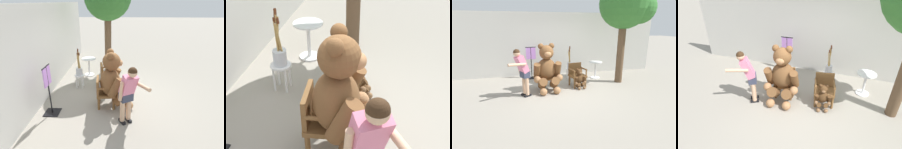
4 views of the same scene
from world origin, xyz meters
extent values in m
plane|color=gray|center=(0.00, 0.00, 0.00)|extent=(60.00, 60.00, 0.00)
cube|color=beige|center=(0.00, 2.40, 1.40)|extent=(10.00, 0.16, 2.80)
cube|color=brown|center=(-0.59, 0.43, 0.41)|extent=(0.60, 0.56, 0.07)
cylinder|color=brown|center=(-0.80, 0.20, 0.18)|extent=(0.07, 0.07, 0.37)
cylinder|color=brown|center=(-0.34, 0.24, 0.18)|extent=(0.07, 0.07, 0.37)
cylinder|color=brown|center=(-0.83, 0.62, 0.18)|extent=(0.07, 0.07, 0.37)
cylinder|color=brown|center=(-0.38, 0.66, 0.18)|extent=(0.07, 0.07, 0.37)
cube|color=brown|center=(-0.61, 0.66, 0.65)|extent=(0.52, 0.10, 0.42)
cylinder|color=brown|center=(-0.84, 0.41, 0.66)|extent=(0.09, 0.48, 0.06)
cylinder|color=brown|center=(-0.82, 0.20, 0.55)|extent=(0.05, 0.05, 0.22)
cylinder|color=brown|center=(-0.34, 0.45, 0.66)|extent=(0.09, 0.48, 0.06)
cylinder|color=brown|center=(-0.32, 0.24, 0.55)|extent=(0.05, 0.05, 0.22)
cube|color=brown|center=(0.59, 0.43, 0.41)|extent=(0.65, 0.62, 0.07)
cylinder|color=brown|center=(0.40, 0.18, 0.18)|extent=(0.07, 0.07, 0.37)
cylinder|color=brown|center=(0.85, 0.27, 0.18)|extent=(0.07, 0.07, 0.37)
cylinder|color=brown|center=(0.32, 0.59, 0.18)|extent=(0.07, 0.07, 0.37)
cylinder|color=brown|center=(0.77, 0.68, 0.18)|extent=(0.07, 0.07, 0.37)
cube|color=brown|center=(0.54, 0.66, 0.65)|extent=(0.52, 0.16, 0.42)
cylinder|color=brown|center=(0.34, 0.38, 0.66)|extent=(0.15, 0.48, 0.06)
cylinder|color=brown|center=(0.38, 0.18, 0.55)|extent=(0.05, 0.05, 0.22)
cylinder|color=brown|center=(0.83, 0.48, 0.66)|extent=(0.15, 0.48, 0.06)
cylinder|color=brown|center=(0.87, 0.28, 0.55)|extent=(0.05, 0.05, 0.22)
ellipsoid|color=brown|center=(-0.59, 0.31, 0.75)|extent=(0.72, 0.62, 0.78)
sphere|color=brown|center=(-0.58, 0.27, 1.35)|extent=(0.49, 0.49, 0.49)
ellipsoid|color=#A47148|center=(-0.57, 0.06, 1.32)|extent=(0.25, 0.20, 0.18)
sphere|color=black|center=(-0.57, 0.06, 1.33)|extent=(0.07, 0.07, 0.07)
sphere|color=brown|center=(-0.77, 0.28, 1.56)|extent=(0.19, 0.19, 0.19)
sphere|color=brown|center=(-0.40, 0.31, 1.56)|extent=(0.19, 0.19, 0.19)
cylinder|color=brown|center=(-0.94, 0.15, 0.75)|extent=(0.25, 0.45, 0.59)
sphere|color=#A47148|center=(-0.95, 0.00, 0.49)|extent=(0.23, 0.23, 0.23)
cylinder|color=brown|center=(-0.22, 0.21, 0.75)|extent=(0.25, 0.45, 0.59)
sphere|color=#A47148|center=(-0.18, 0.06, 0.49)|extent=(0.23, 0.23, 0.23)
cylinder|color=brown|center=(-0.77, 0.01, 0.33)|extent=(0.32, 0.50, 0.46)
sphere|color=#A47148|center=(-0.77, -0.22, 0.12)|extent=(0.25, 0.25, 0.25)
cylinder|color=brown|center=(-0.36, 0.04, 0.33)|extent=(0.32, 0.50, 0.46)
sphere|color=#A47148|center=(-0.32, -0.19, 0.12)|extent=(0.25, 0.25, 0.25)
ellipsoid|color=#4C3019|center=(0.59, 0.25, 0.34)|extent=(0.35, 0.31, 0.35)
sphere|color=#4C3019|center=(0.59, 0.24, 0.61)|extent=(0.22, 0.22, 0.22)
ellipsoid|color=brown|center=(0.61, 0.14, 0.59)|extent=(0.12, 0.10, 0.08)
sphere|color=black|center=(0.61, 0.14, 0.60)|extent=(0.03, 0.03, 0.03)
sphere|color=#4C3019|center=(0.51, 0.23, 0.70)|extent=(0.09, 0.09, 0.09)
sphere|color=#4C3019|center=(0.67, 0.26, 0.70)|extent=(0.09, 0.09, 0.09)
cylinder|color=#4C3019|center=(0.44, 0.16, 0.34)|extent=(0.13, 0.21, 0.26)
sphere|color=brown|center=(0.45, 0.09, 0.22)|extent=(0.10, 0.10, 0.10)
cylinder|color=#4C3019|center=(0.76, 0.23, 0.34)|extent=(0.13, 0.21, 0.26)
sphere|color=brown|center=(0.78, 0.16, 0.22)|extent=(0.10, 0.10, 0.10)
cylinder|color=#4C3019|center=(0.52, 0.11, 0.15)|extent=(0.17, 0.24, 0.21)
sphere|color=brown|center=(0.53, 0.00, 0.06)|extent=(0.11, 0.11, 0.11)
cylinder|color=#4C3019|center=(0.70, 0.14, 0.15)|extent=(0.17, 0.24, 0.21)
sphere|color=brown|center=(0.73, 0.04, 0.06)|extent=(0.11, 0.11, 0.11)
cube|color=black|center=(-1.38, -0.03, 0.03)|extent=(0.25, 0.20, 0.06)
cylinder|color=tan|center=(-1.38, -0.03, 0.47)|extent=(0.12, 0.12, 0.82)
cube|color=black|center=(-1.30, -0.18, 0.03)|extent=(0.25, 0.20, 0.06)
cylinder|color=tan|center=(-1.30, -0.18, 0.47)|extent=(0.12, 0.12, 0.82)
cube|color=#33384C|center=(-1.34, -0.11, 0.75)|extent=(0.34, 0.37, 0.24)
cube|color=pink|center=(-1.42, -0.15, 1.07)|extent=(0.48, 0.46, 0.58)
sphere|color=tan|center=(-1.54, -0.22, 1.43)|extent=(0.21, 0.21, 0.21)
sphere|color=#382314|center=(-1.54, -0.22, 1.45)|extent=(0.21, 0.21, 0.21)
cylinder|color=tan|center=(-1.55, -0.44, 1.12)|extent=(0.53, 0.35, 0.13)
cylinder|color=tan|center=(-1.51, 0.02, 0.95)|extent=(0.19, 0.16, 0.51)
cylinder|color=white|center=(0.55, 1.45, 0.45)|extent=(0.34, 0.34, 0.03)
cylinder|color=white|center=(0.65, 1.54, 0.22)|extent=(0.04, 0.04, 0.43)
cylinder|color=white|center=(0.45, 1.54, 0.22)|extent=(0.04, 0.04, 0.43)
cylinder|color=white|center=(0.65, 1.35, 0.22)|extent=(0.04, 0.04, 0.43)
cylinder|color=white|center=(0.45, 1.35, 0.22)|extent=(0.04, 0.04, 0.43)
cylinder|color=silver|center=(0.55, 1.45, 0.59)|extent=(0.22, 0.22, 0.26)
cylinder|color=tan|center=(0.55, 1.44, 0.91)|extent=(0.04, 0.10, 0.74)
cylinder|color=#592D19|center=(0.55, 1.44, 1.32)|extent=(0.05, 0.05, 0.09)
cylinder|color=tan|center=(0.53, 1.46, 0.86)|extent=(0.07, 0.06, 0.65)
cylinder|color=#592D19|center=(0.53, 1.46, 1.23)|extent=(0.05, 0.05, 0.09)
cylinder|color=tan|center=(0.51, 1.40, 0.86)|extent=(0.09, 0.08, 0.65)
cylinder|color=#592D19|center=(0.51, 1.40, 1.23)|extent=(0.05, 0.05, 0.09)
cylinder|color=tan|center=(0.55, 1.44, 0.93)|extent=(0.09, 0.06, 0.78)
cylinder|color=#592D19|center=(0.55, 1.44, 1.36)|extent=(0.05, 0.05, 0.09)
cylinder|color=tan|center=(0.54, 1.44, 0.88)|extent=(0.07, 0.08, 0.68)
cylinder|color=#592D19|center=(0.54, 1.44, 1.25)|extent=(0.05, 0.05, 0.09)
cylinder|color=white|center=(1.67, 1.30, 0.70)|extent=(0.56, 0.56, 0.03)
cylinder|color=white|center=(1.67, 1.30, 0.34)|extent=(0.07, 0.07, 0.69)
cylinder|color=white|center=(1.67, 1.30, 0.01)|extent=(0.40, 0.40, 0.03)
cube|color=black|center=(-1.05, 1.89, 0.01)|extent=(0.40, 0.40, 0.02)
cylinder|color=black|center=(-1.05, 1.89, 0.68)|extent=(0.04, 0.04, 1.35)
cylinder|color=black|center=(-1.05, 1.89, 1.35)|extent=(0.44, 0.03, 0.03)
cube|color=#B77AD1|center=(-1.05, 1.89, 1.09)|extent=(0.40, 0.03, 0.48)
camera|label=1|loc=(-5.00, 0.07, 2.84)|focal=28.00mm
camera|label=2|loc=(-3.49, -0.28, 3.01)|focal=50.00mm
camera|label=3|loc=(-1.33, -5.61, 2.23)|focal=28.00mm
camera|label=4|loc=(1.02, -3.68, 3.21)|focal=28.00mm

